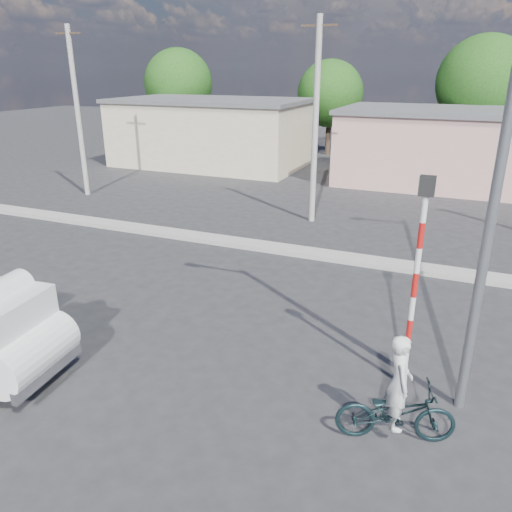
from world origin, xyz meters
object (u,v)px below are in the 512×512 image
at_px(bicycle, 396,413).
at_px(streetlight, 493,147).
at_px(traffic_pole, 417,268).
at_px(cyclist, 398,397).

bearing_deg(bicycle, streetlight, -49.14).
relative_size(traffic_pole, streetlight, 0.48).
bearing_deg(cyclist, streetlight, -49.14).
bearing_deg(streetlight, traffic_pole, 162.27).
xyz_separation_m(bicycle, streetlight, (0.88, 1.43, 4.42)).
xyz_separation_m(traffic_pole, streetlight, (0.94, -0.30, 2.37)).
height_order(cyclist, streetlight, streetlight).
height_order(bicycle, traffic_pole, traffic_pole).
distance_m(bicycle, streetlight, 4.73).
bearing_deg(bicycle, cyclist, -17.57).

